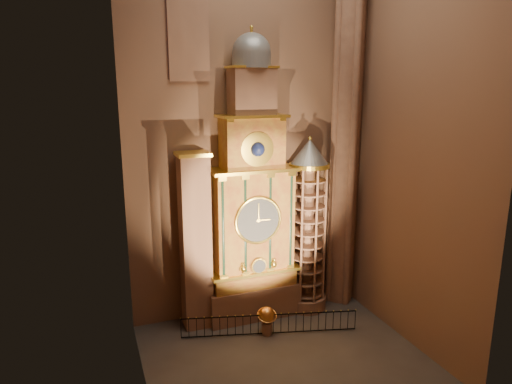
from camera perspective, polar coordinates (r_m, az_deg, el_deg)
name	(u,v)px	position (r m, az deg, el deg)	size (l,w,h in m)	color
floor	(286,358)	(25.02, 3.73, -20.05)	(14.00, 14.00, 0.00)	#383330
wall_back	(246,133)	(26.61, -1.29, 7.38)	(22.00, 22.00, 0.00)	brown
wall_left	(133,154)	(19.24, -15.16, 4.64)	(22.00, 22.00, 0.00)	brown
wall_right	(414,139)	(24.84, 19.10, 6.23)	(22.00, 22.00, 0.00)	brown
astronomical_clock	(252,209)	(26.45, -0.49, -2.19)	(5.60, 2.41, 16.70)	#8C634C
portrait_tower	(195,241)	(26.00, -7.58, -6.12)	(1.80, 1.60, 10.20)	#8C634C
stair_turret	(308,227)	(27.98, 6.46, -4.42)	(2.50, 2.50, 10.80)	#8C634C
gothic_pier	(346,131)	(28.35, 11.21, 7.50)	(2.04, 2.04, 22.00)	#8C634C
stained_glass_window	(188,31)	(25.64, -8.45, 19.34)	(2.20, 0.14, 5.20)	navy
celestial_globe	(267,318)	(26.52, 1.38, -15.48)	(1.20, 1.14, 1.62)	#8C634C
iron_railing	(270,324)	(26.60, 1.71, -16.20)	(9.52, 2.63, 1.19)	black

